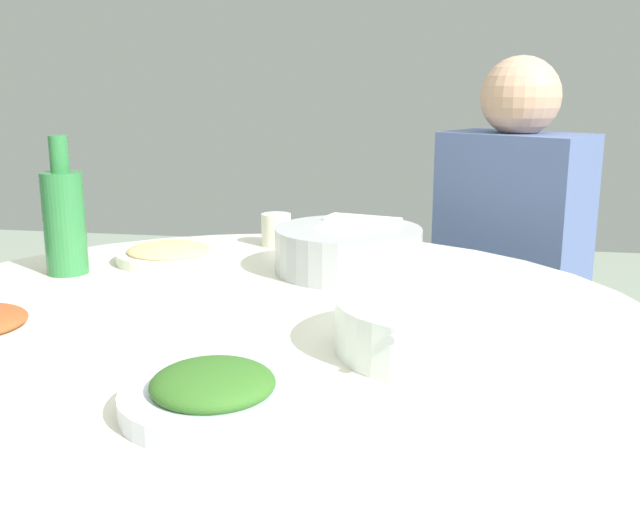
% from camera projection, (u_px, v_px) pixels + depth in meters
% --- Properties ---
extents(round_dining_table, '(1.31, 1.31, 0.76)m').
position_uv_depth(round_dining_table, '(254.00, 396.00, 1.20)').
color(round_dining_table, '#99999E').
rests_on(round_dining_table, ground).
extents(rice_bowl, '(0.29, 0.29, 0.10)m').
position_uv_depth(rice_bowl, '(348.00, 249.00, 1.44)').
color(rice_bowl, '#B2B5BA').
rests_on(rice_bowl, round_dining_table).
extents(soup_bowl, '(0.28, 0.29, 0.07)m').
position_uv_depth(soup_bowl, '(436.00, 326.00, 1.02)').
color(soup_bowl, white).
rests_on(soup_bowl, round_dining_table).
extents(dish_greens, '(0.21, 0.21, 0.05)m').
position_uv_depth(dish_greens, '(213.00, 393.00, 0.83)').
color(dish_greens, silver).
rests_on(dish_greens, round_dining_table).
extents(dish_noodles, '(0.21, 0.21, 0.04)m').
position_uv_depth(dish_noodles, '(169.00, 254.00, 1.53)').
color(dish_noodles, silver).
rests_on(dish_noodles, round_dining_table).
extents(green_bottle, '(0.08, 0.08, 0.27)m').
position_uv_depth(green_bottle, '(64.00, 219.00, 1.41)').
color(green_bottle, '#2E773C').
rests_on(green_bottle, round_dining_table).
extents(tea_cup_near, '(0.07, 0.07, 0.07)m').
position_uv_depth(tea_cup_near, '(276.00, 230.00, 1.67)').
color(tea_cup_near, beige).
rests_on(tea_cup_near, round_dining_table).
extents(stool_for_diner_right, '(0.31, 0.31, 0.42)m').
position_uv_depth(stool_for_diner_right, '(500.00, 435.00, 1.95)').
color(stool_for_diner_right, brown).
rests_on(stool_for_diner_right, ground).
extents(diner_right, '(0.45, 0.46, 0.76)m').
position_uv_depth(diner_right, '(512.00, 240.00, 1.83)').
color(diner_right, '#2D333D').
rests_on(diner_right, stool_for_diner_right).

